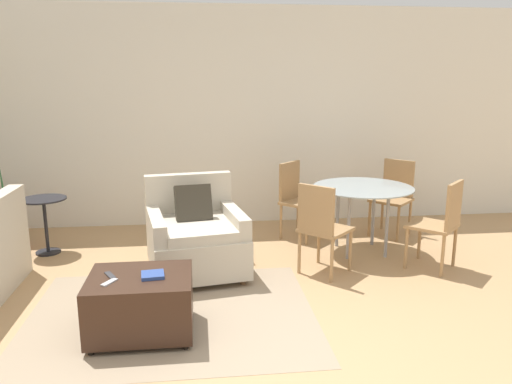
# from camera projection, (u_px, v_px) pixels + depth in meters

# --- Properties ---
(ground_plane) EXTENTS (20.00, 20.00, 0.00)m
(ground_plane) POSITION_uv_depth(u_px,v_px,m) (239.00, 370.00, 3.25)
(ground_plane) COLOR tan
(wall_back) EXTENTS (12.00, 0.06, 2.75)m
(wall_back) POSITION_uv_depth(u_px,v_px,m) (215.00, 118.00, 6.33)
(wall_back) COLOR white
(wall_back) RESTS_ON ground_plane
(area_rug) EXTENTS (2.28, 1.82, 0.01)m
(area_rug) POSITION_uv_depth(u_px,v_px,m) (172.00, 315.00, 4.01)
(area_rug) COLOR gray
(area_rug) RESTS_ON ground_plane
(armchair) EXTENTS (1.02, 1.08, 0.92)m
(armchair) POSITION_uv_depth(u_px,v_px,m) (195.00, 237.00, 4.85)
(armchair) COLOR beige
(armchair) RESTS_ON ground_plane
(ottoman) EXTENTS (0.75, 0.61, 0.46)m
(ottoman) POSITION_uv_depth(u_px,v_px,m) (141.00, 303.00, 3.67)
(ottoman) COLOR #382319
(ottoman) RESTS_ON ground_plane
(book_stack) EXTENTS (0.18, 0.17, 0.03)m
(book_stack) POSITION_uv_depth(u_px,v_px,m) (153.00, 275.00, 3.61)
(book_stack) COLOR #2D478C
(book_stack) RESTS_ON ottoman
(tv_remote_primary) EXTENTS (0.11, 0.15, 0.01)m
(tv_remote_primary) POSITION_uv_depth(u_px,v_px,m) (110.00, 275.00, 3.62)
(tv_remote_primary) COLOR #333338
(tv_remote_primary) RESTS_ON ottoman
(tv_remote_secondary) EXTENTS (0.11, 0.14, 0.01)m
(tv_remote_secondary) POSITION_uv_depth(u_px,v_px,m) (109.00, 282.00, 3.50)
(tv_remote_secondary) COLOR #B7B7BC
(tv_remote_secondary) RESTS_ON ottoman
(side_table) EXTENTS (0.47, 0.47, 0.61)m
(side_table) POSITION_uv_depth(u_px,v_px,m) (45.00, 215.00, 5.35)
(side_table) COLOR black
(side_table) RESTS_ON ground_plane
(dining_table) EXTENTS (1.07, 1.07, 0.73)m
(dining_table) POSITION_uv_depth(u_px,v_px,m) (363.00, 194.00, 5.35)
(dining_table) COLOR #99A8AD
(dining_table) RESTS_ON ground_plane
(dining_chair_near_left) EXTENTS (0.59, 0.59, 0.90)m
(dining_chair_near_left) POSITION_uv_depth(u_px,v_px,m) (321.00, 223.00, 4.73)
(dining_chair_near_left) COLOR tan
(dining_chair_near_left) RESTS_ON ground_plane
(dining_chair_near_right) EXTENTS (0.59, 0.59, 0.90)m
(dining_chair_near_right) POSITION_uv_depth(u_px,v_px,m) (442.00, 219.00, 4.87)
(dining_chair_near_right) COLOR tan
(dining_chair_near_right) RESTS_ON ground_plane
(dining_chair_far_left) EXTENTS (0.59, 0.59, 0.90)m
(dining_chair_far_left) POSITION_uv_depth(u_px,v_px,m) (296.00, 195.00, 5.90)
(dining_chair_far_left) COLOR tan
(dining_chair_far_left) RESTS_ON ground_plane
(dining_chair_far_right) EXTENTS (0.59, 0.59, 0.90)m
(dining_chair_far_right) POSITION_uv_depth(u_px,v_px,m) (394.00, 192.00, 6.04)
(dining_chair_far_right) COLOR tan
(dining_chair_far_right) RESTS_ON ground_plane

